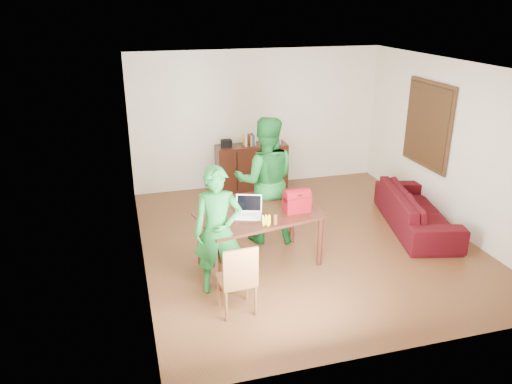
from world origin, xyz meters
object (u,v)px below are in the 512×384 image
object	(u,v)px
person_far	(265,180)
sofa	(417,210)
laptop	(248,213)
red_bag	(297,203)
table	(260,221)
chair	(237,292)
bottle	(275,218)
person_near	(218,231)

from	to	relation	value
person_far	sofa	distance (m)	2.64
laptop	red_bag	size ratio (longest dim) A/B	1.18
person_far	laptop	size ratio (longest dim) A/B	4.65
table	chair	size ratio (longest dim) A/B	1.96
table	bottle	bearing A→B (deg)	-83.90
table	red_bag	bearing A→B (deg)	-15.65
sofa	person_far	bearing A→B (deg)	97.62
table	person_near	world-z (taller)	person_near
table	bottle	xyz separation A→B (m)	(0.11, -0.36, 0.18)
person_near	bottle	world-z (taller)	person_near
bottle	sofa	size ratio (longest dim) A/B	0.07
person_far	red_bag	xyz separation A→B (m)	(0.21, -0.82, -0.07)
chair	red_bag	bearing A→B (deg)	38.66
chair	person_near	size ratio (longest dim) A/B	0.55
person_near	person_far	size ratio (longest dim) A/B	0.86
table	sofa	world-z (taller)	table
person_far	sofa	world-z (taller)	person_far
chair	laptop	distance (m)	1.22
table	person_far	bearing A→B (deg)	57.28
bottle	person_near	bearing A→B (deg)	-171.09
sofa	table	bearing A→B (deg)	113.73
person_near	table	bearing A→B (deg)	43.76
chair	red_bag	size ratio (longest dim) A/B	2.59
laptop	red_bag	world-z (taller)	red_bag
chair	person_far	size ratio (longest dim) A/B	0.47
table	sofa	size ratio (longest dim) A/B	0.84
person_near	chair	bearing A→B (deg)	-70.18
person_near	sofa	bearing A→B (deg)	24.16
laptop	person_far	bearing A→B (deg)	77.30
table	red_bag	world-z (taller)	red_bag
table	red_bag	distance (m)	0.57
chair	sofa	bearing A→B (deg)	20.81
chair	red_bag	world-z (taller)	red_bag
table	person_far	distance (m)	0.89
bottle	sofa	world-z (taller)	bottle
person_far	red_bag	distance (m)	0.85
table	bottle	size ratio (longest dim) A/B	11.47
red_bag	chair	bearing A→B (deg)	-141.31
red_bag	person_far	bearing A→B (deg)	101.41
table	person_far	world-z (taller)	person_far
sofa	person_near	bearing A→B (deg)	119.37
person_far	bottle	size ratio (longest dim) A/B	12.41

